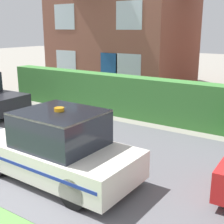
# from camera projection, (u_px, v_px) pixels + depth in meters

# --- Properties ---
(road_strip) EXTENTS (28.00, 5.98, 0.01)m
(road_strip) POSITION_uv_depth(u_px,v_px,m) (96.00, 156.00, 8.34)
(road_strip) COLOR #5B5B60
(road_strip) RESTS_ON ground
(garden_hedge) EXTENTS (14.51, 0.71, 1.55)m
(garden_hedge) POSITION_uv_depth(u_px,v_px,m) (160.00, 101.00, 11.22)
(garden_hedge) COLOR #3D7F38
(garden_hedge) RESTS_ON ground
(police_car) EXTENTS (3.84, 1.80, 1.66)m
(police_car) POSITION_uv_depth(u_px,v_px,m) (58.00, 148.00, 6.98)
(police_car) COLOR black
(police_car) RESTS_ON road_strip
(house_left) EXTENTS (7.66, 5.71, 6.94)m
(house_left) POSITION_uv_depth(u_px,v_px,m) (123.00, 24.00, 17.78)
(house_left) COLOR brown
(house_left) RESTS_ON ground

